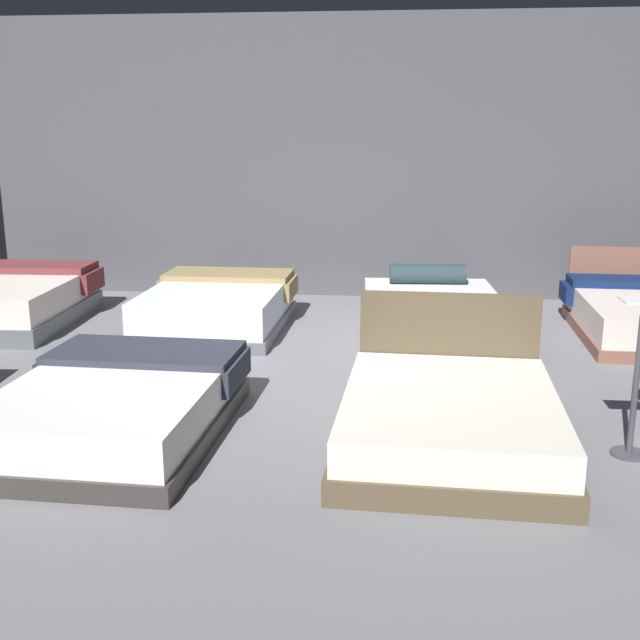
% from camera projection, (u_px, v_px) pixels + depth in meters
% --- Properties ---
extents(ground_plane, '(18.00, 18.00, 0.02)m').
position_uv_depth(ground_plane, '(309.00, 371.00, 6.93)').
color(ground_plane, slate).
extents(showroom_back_wall, '(18.00, 0.06, 3.50)m').
position_uv_depth(showroom_back_wall, '(337.00, 159.00, 9.69)').
color(showroom_back_wall, '#47474C').
rests_on(showroom_back_wall, ground_plane).
extents(bed_1, '(1.56, 2.10, 0.46)m').
position_uv_depth(bed_1, '(118.00, 405.00, 5.43)').
color(bed_1, '#35302E').
rests_on(bed_1, ground_plane).
extents(bed_2, '(1.56, 1.99, 0.88)m').
position_uv_depth(bed_2, '(449.00, 419.00, 5.21)').
color(bed_2, brown).
rests_on(bed_2, ground_plane).
extents(bed_4, '(1.58, 2.06, 0.57)m').
position_uv_depth(bed_4, '(8.00, 301.00, 8.57)').
color(bed_4, '#535A5D').
rests_on(bed_4, ground_plane).
extents(bed_5, '(1.53, 1.97, 0.52)m').
position_uv_depth(bed_5, '(217.00, 307.00, 8.35)').
color(bed_5, '#58585F').
rests_on(bed_5, ground_plane).
extents(bed_6, '(1.57, 2.18, 0.63)m').
position_uv_depth(bed_6, '(432.00, 314.00, 8.15)').
color(bed_6, '#575860').
rests_on(bed_6, ground_plane).
extents(price_sign, '(0.28, 0.24, 1.06)m').
position_uv_depth(price_sign, '(635.00, 397.00, 5.02)').
color(price_sign, '#3F3F44').
rests_on(price_sign, ground_plane).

